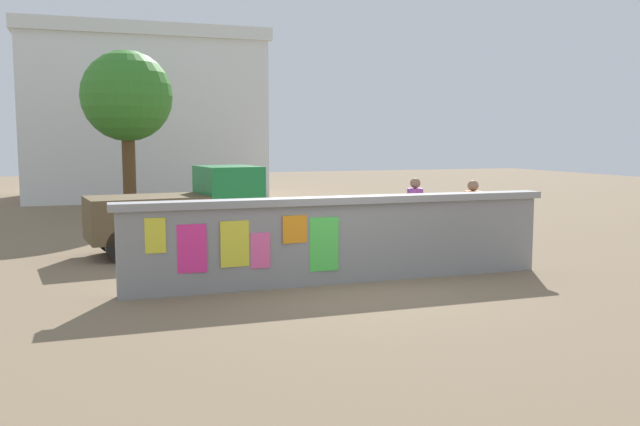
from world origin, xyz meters
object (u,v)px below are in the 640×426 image
object	(u,v)px
motorcycle	(363,224)
bicycle_near	(364,248)
tree_roadside	(127,98)
auto_rickshaw_truck	(184,211)
bicycle_far	(290,223)
person_walking	(472,212)
person_bystander	(415,208)

from	to	relation	value
motorcycle	bicycle_near	xyz separation A→B (m)	(-1.09, -2.66, -0.10)
motorcycle	tree_roadside	distance (m)	9.22
auto_rickshaw_truck	bicycle_far	size ratio (longest dim) A/B	2.21
auto_rickshaw_truck	tree_roadside	xyz separation A→B (m)	(-0.75, 7.01, 2.81)
motorcycle	bicycle_far	xyz separation A→B (m)	(-1.34, 1.49, -0.10)
bicycle_near	tree_roadside	distance (m)	11.02
person_walking	tree_roadside	bearing A→B (deg)	121.97
motorcycle	person_walking	bearing A→B (deg)	-64.67
motorcycle	bicycle_far	bearing A→B (deg)	132.05
auto_rickshaw_truck	bicycle_far	xyz separation A→B (m)	(2.77, 1.36, -0.54)
bicycle_near	person_walking	size ratio (longest dim) A/B	1.05
bicycle_far	person_walking	distance (m)	4.95
person_bystander	bicycle_far	bearing A→B (deg)	121.09
person_bystander	tree_roadside	distance (m)	10.62
bicycle_far	auto_rickshaw_truck	bearing A→B (deg)	-153.74
auto_rickshaw_truck	bicycle_far	world-z (taller)	auto_rickshaw_truck
motorcycle	bicycle_near	size ratio (longest dim) A/B	1.10
motorcycle	person_walking	world-z (taller)	person_walking
bicycle_near	person_bystander	distance (m)	2.02
bicycle_far	tree_roadside	xyz separation A→B (m)	(-3.52, 5.65, 3.34)
tree_roadside	person_bystander	bearing A→B (deg)	-58.38
bicycle_far	person_walking	xyz separation A→B (m)	(2.61, -4.17, 0.62)
motorcycle	person_walking	size ratio (longest dim) A/B	1.16
auto_rickshaw_truck	bicycle_near	size ratio (longest dim) A/B	2.21
auto_rickshaw_truck	person_walking	world-z (taller)	auto_rickshaw_truck
motorcycle	person_bystander	bearing A→B (deg)	-71.91
auto_rickshaw_truck	tree_roadside	world-z (taller)	tree_roadside
motorcycle	person_bystander	world-z (taller)	person_bystander
bicycle_far	tree_roadside	world-z (taller)	tree_roadside
auto_rickshaw_truck	person_bystander	xyz separation A→B (m)	(4.63, -1.73, 0.09)
person_walking	bicycle_near	bearing A→B (deg)	179.63
auto_rickshaw_truck	person_bystander	world-z (taller)	auto_rickshaw_truck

